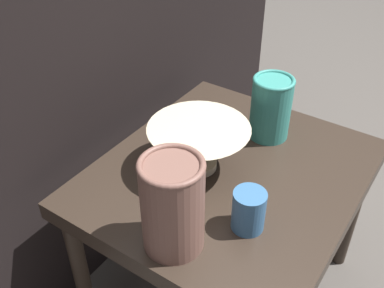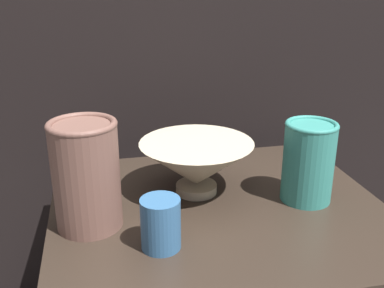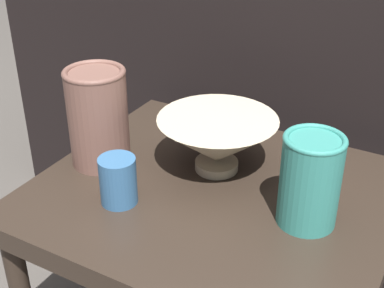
# 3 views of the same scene
# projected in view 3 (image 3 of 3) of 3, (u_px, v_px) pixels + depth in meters

# --- Properties ---
(table) EXTENTS (0.60, 0.52, 0.41)m
(table) POSITION_uv_depth(u_px,v_px,m) (214.00, 212.00, 0.94)
(table) COLOR #2D231C
(table) RESTS_ON ground_plane
(couch_backdrop) EXTENTS (1.58, 0.50, 0.90)m
(couch_backdrop) POSITION_uv_depth(u_px,v_px,m) (319.00, 64.00, 1.33)
(couch_backdrop) COLOR black
(couch_backdrop) RESTS_ON ground_plane
(bowl) EXTENTS (0.21, 0.21, 0.10)m
(bowl) POSITION_uv_depth(u_px,v_px,m) (217.00, 141.00, 0.94)
(bowl) COLOR #C1B293
(bowl) RESTS_ON table
(vase_textured_left) EXTENTS (0.11, 0.11, 0.18)m
(vase_textured_left) POSITION_uv_depth(u_px,v_px,m) (98.00, 116.00, 0.95)
(vase_textured_left) COLOR brown
(vase_textured_left) RESTS_ON table
(vase_colorful_right) EXTENTS (0.09, 0.09, 0.15)m
(vase_colorful_right) POSITION_uv_depth(u_px,v_px,m) (310.00, 179.00, 0.80)
(vase_colorful_right) COLOR teal
(vase_colorful_right) RESTS_ON table
(cup) EXTENTS (0.06, 0.06, 0.08)m
(cup) POSITION_uv_depth(u_px,v_px,m) (118.00, 181.00, 0.86)
(cup) COLOR #33608E
(cup) RESTS_ON table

